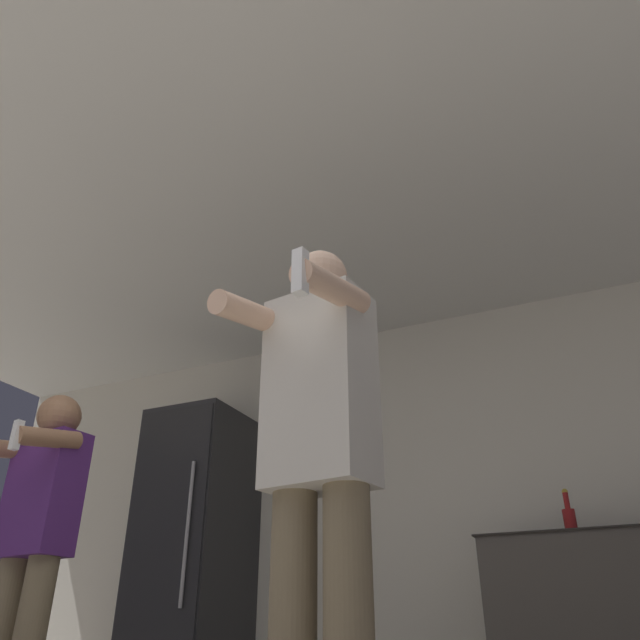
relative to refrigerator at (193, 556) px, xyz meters
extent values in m
cube|color=beige|center=(1.32, 0.38, 0.31)|extent=(7.00, 0.06, 2.55)
cube|color=silver|center=(1.32, -1.23, 1.61)|extent=(7.00, 3.67, 0.05)
cube|color=#262628|center=(0.00, 0.01, 0.00)|extent=(0.61, 0.69, 1.93)
cube|color=black|center=(0.00, -0.34, 0.00)|extent=(0.59, 0.01, 1.85)
cylinder|color=#99999E|center=(0.20, -0.37, 0.10)|extent=(0.02, 0.02, 0.87)
cube|color=#47423D|center=(2.57, 0.07, -0.49)|extent=(1.28, 0.56, 0.95)
cube|color=#272421|center=(2.57, 0.07, -0.01)|extent=(1.31, 0.59, 0.01)
cylinder|color=maroon|center=(2.40, 0.07, 0.06)|extent=(0.07, 0.07, 0.14)
cylinder|color=maroon|center=(2.40, 0.07, 0.18)|extent=(0.03, 0.03, 0.10)
sphere|color=#B29933|center=(2.40, 0.07, 0.23)|extent=(0.03, 0.03, 0.03)
cube|color=beige|center=(1.84, -2.02, 0.19)|extent=(0.35, 0.25, 0.63)
sphere|color=beige|center=(1.84, -2.02, 0.60)|extent=(0.19, 0.19, 0.19)
cylinder|color=beige|center=(1.66, -2.16, 0.42)|extent=(0.13, 0.36, 0.14)
cylinder|color=beige|center=(1.96, -2.21, 0.42)|extent=(0.13, 0.36, 0.14)
cube|color=white|center=(1.93, -2.38, 0.39)|extent=(0.04, 0.04, 0.14)
cube|color=#4C236B|center=(-0.02, -1.33, 0.15)|extent=(0.41, 0.25, 0.61)
sphere|color=#9E7051|center=(-0.02, -1.33, 0.57)|extent=(0.23, 0.23, 0.23)
cylinder|color=#9E7051|center=(-0.23, -1.48, 0.38)|extent=(0.13, 0.36, 0.15)
cylinder|color=#9E7051|center=(0.14, -1.52, 0.38)|extent=(0.13, 0.36, 0.15)
cube|color=white|center=(0.12, -1.69, 0.35)|extent=(0.04, 0.04, 0.14)
camera|label=1|loc=(2.59, -3.70, -0.53)|focal=35.00mm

